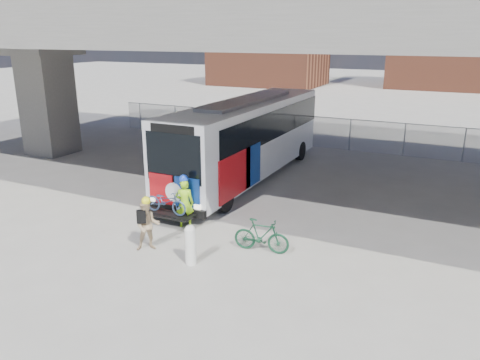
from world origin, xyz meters
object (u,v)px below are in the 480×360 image
Objects in this scene: bollard at (190,243)px; cyclist_hivis at (185,202)px; bike_parked at (261,236)px; bus at (247,133)px; cyclist_tan at (147,225)px.

bollard is 2.86m from cyclist_hivis.
bus is at bearing 22.08° from bike_parked.
bus is 6.80× the size of cyclist_hivis.
bollard is (2.27, -8.64, -1.46)m from bus.
bollard is at bearing 96.77° from cyclist_hivis.
bollard is at bearing -75.28° from bus.
bollard is 0.70× the size of cyclist_tan.
cyclist_hivis is at bearing 72.17° from bike_parked.
cyclist_hivis reaches higher than cyclist_tan.
bike_parked is at bearing 47.75° from bollard.
cyclist_hivis is (-1.67, 2.31, 0.26)m from bollard.
cyclist_hivis is 2.07m from cyclist_tan.
cyclist_hivis is 1.08× the size of bike_parked.
cyclist_hivis is at bearing -84.60° from bus.
cyclist_hivis reaches higher than bike_parked.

